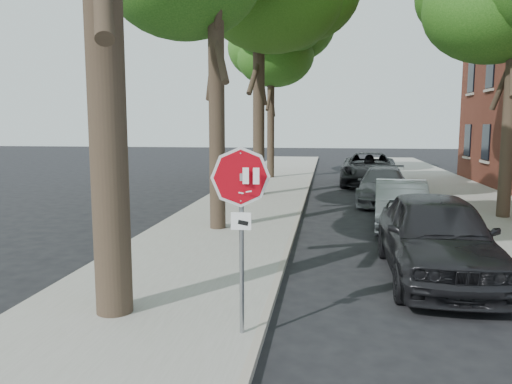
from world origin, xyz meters
The scene contains 12 objects.
ground centered at (0.00, 0.00, 0.00)m, with size 120.00×120.00×0.00m, color black.
sidewalk_left centered at (-2.50, 12.00, 0.06)m, with size 4.00×55.00×0.12m, color gray.
sidewalk_right centered at (6.00, 12.00, 0.06)m, with size 4.00×55.00×0.12m, color gray.
curb_left centered at (-0.45, 12.00, 0.07)m, with size 0.12×55.00×0.13m, color #9E9384.
curb_right centered at (3.95, 12.00, 0.07)m, with size 0.12×55.00×0.13m, color #9E9384.
stop_sign centered at (-0.70, -0.03, 1.95)m, with size 0.76×0.34×2.61m.
tree_mid_b centered at (-2.42, 14.12, 8.00)m, with size 5.88×5.46×10.36m.
tree_far centered at (-2.72, 21.11, 7.21)m, with size 5.29×4.91×9.33m.
car_a centered at (2.60, 3.45, 0.84)m, with size 1.99×4.95×1.69m, color black.
car_b centered at (2.60, 8.32, 0.69)m, with size 1.47×4.20×1.38m, color #9C9FA4.
car_c centered at (2.60, 13.08, 0.68)m, with size 1.92×4.71×1.37m, color #55555A.
car_d centered at (2.53, 18.97, 0.82)m, with size 2.72×5.90×1.64m, color black.
Camera 1 is at (0.45, -6.58, 3.01)m, focal length 35.00 mm.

